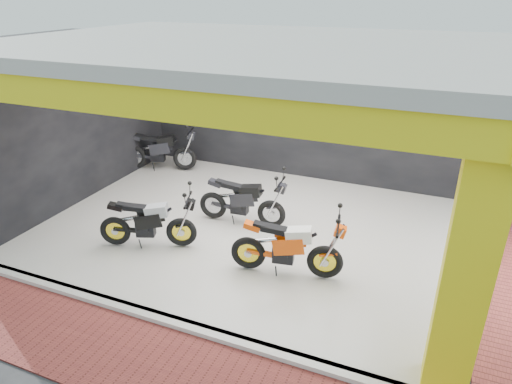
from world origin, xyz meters
TOP-DOWN VIEW (x-y plane):
  - ground at (0.00, 0.00)m, footprint 80.00×80.00m
  - showroom_floor at (0.00, 2.00)m, footprint 8.00×6.00m
  - showroom_ceiling at (0.00, 2.00)m, footprint 8.40×6.40m
  - back_wall at (0.00, 5.10)m, footprint 8.20×0.20m
  - left_wall at (-4.10, 2.00)m, footprint 0.20×6.20m
  - corner_column at (3.75, -0.75)m, footprint 0.50×0.50m
  - header_beam_front at (0.00, -1.00)m, footprint 8.40×0.30m
  - header_beam_right at (4.00, 2.00)m, footprint 0.30×6.40m
  - floor_kerb at (0.00, -1.02)m, footprint 8.00×0.20m
  - paver_front at (0.00, -1.80)m, footprint 9.00×1.40m
  - moto_hero at (1.85, 0.84)m, footprint 2.08×1.08m
  - moto_row_a at (-0.85, 0.81)m, footprint 2.02×1.32m
  - moto_row_b at (0.41, 2.14)m, footprint 1.98×0.87m
  - moto_row_d at (-2.80, 4.21)m, footprint 2.20×1.36m

SIDE VIEW (x-z plane):
  - ground at x=0.00m, z-range 0.00..0.00m
  - paver_front at x=0.00m, z-range 0.00..0.03m
  - showroom_floor at x=0.00m, z-range 0.00..0.10m
  - floor_kerb at x=0.00m, z-range 0.00..0.10m
  - moto_row_a at x=-0.85m, z-range 0.10..1.26m
  - moto_row_b at x=0.41m, z-range 0.10..1.28m
  - moto_hero at x=1.85m, z-range 0.10..1.31m
  - moto_row_d at x=-2.80m, z-range 0.10..1.36m
  - back_wall at x=0.00m, z-range 0.00..3.50m
  - left_wall at x=-4.10m, z-range 0.00..3.50m
  - corner_column at x=3.75m, z-range 0.00..3.50m
  - header_beam_front at x=0.00m, z-range 3.10..3.50m
  - header_beam_right at x=4.00m, z-range 3.10..3.50m
  - showroom_ceiling at x=0.00m, z-range 3.50..3.70m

